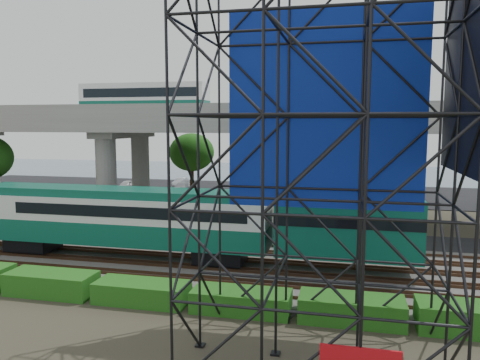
# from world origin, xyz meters

# --- Properties ---
(ground) EXTENTS (140.00, 140.00, 0.00)m
(ground) POSITION_xyz_m (0.00, 0.00, 0.00)
(ground) COLOR #474233
(ground) RESTS_ON ground
(ballast_bed) EXTENTS (90.00, 12.00, 0.20)m
(ballast_bed) POSITION_xyz_m (0.00, 2.00, 0.10)
(ballast_bed) COLOR slate
(ballast_bed) RESTS_ON ground
(service_road) EXTENTS (90.00, 5.00, 0.08)m
(service_road) POSITION_xyz_m (0.00, 10.50, 0.04)
(service_road) COLOR black
(service_road) RESTS_ON ground
(parking_lot) EXTENTS (90.00, 18.00, 0.08)m
(parking_lot) POSITION_xyz_m (0.00, 34.00, 0.04)
(parking_lot) COLOR black
(parking_lot) RESTS_ON ground
(harbor_water) EXTENTS (140.00, 40.00, 0.03)m
(harbor_water) POSITION_xyz_m (0.00, 56.00, 0.01)
(harbor_water) COLOR #425B6C
(harbor_water) RESTS_ON ground
(rail_tracks) EXTENTS (90.00, 9.52, 0.16)m
(rail_tracks) POSITION_xyz_m (0.00, 2.00, 0.28)
(rail_tracks) COLOR #472D1E
(rail_tracks) RESTS_ON ballast_bed
(commuter_train) EXTENTS (29.30, 3.06, 4.30)m
(commuter_train) POSITION_xyz_m (-1.12, 2.00, 2.88)
(commuter_train) COLOR black
(commuter_train) RESTS_ON rail_tracks
(overpass) EXTENTS (80.00, 12.00, 12.40)m
(overpass) POSITION_xyz_m (-0.57, 16.00, 8.21)
(overpass) COLOR #9E9B93
(overpass) RESTS_ON ground
(scaffold_tower) EXTENTS (9.36, 6.36, 15.00)m
(scaffold_tower) POSITION_xyz_m (9.69, -7.98, 7.47)
(scaffold_tower) COLOR black
(scaffold_tower) RESTS_ON ground
(hedge_strip) EXTENTS (34.60, 1.80, 1.20)m
(hedge_strip) POSITION_xyz_m (1.01, -4.30, 0.56)
(hedge_strip) COLOR #124F12
(hedge_strip) RESTS_ON ground
(trees) EXTENTS (40.94, 16.94, 7.69)m
(trees) POSITION_xyz_m (-4.67, 16.17, 5.57)
(trees) COLOR #382314
(trees) RESTS_ON ground
(parked_cars) EXTENTS (37.73, 9.82, 1.31)m
(parked_cars) POSITION_xyz_m (2.02, 33.59, 0.71)
(parked_cars) COLOR silver
(parked_cars) RESTS_ON parking_lot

